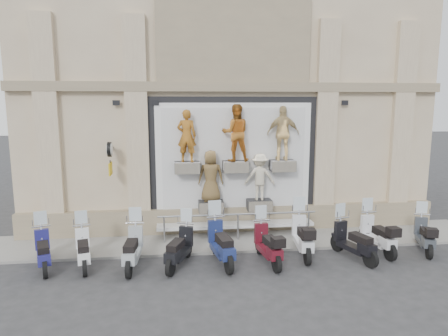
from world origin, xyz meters
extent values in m
plane|color=#2E2E31|center=(0.00, 0.00, 0.00)|extent=(90.00, 90.00, 0.00)
cube|color=gray|center=(0.00, 2.10, 0.04)|extent=(16.00, 2.20, 0.08)
cube|color=black|center=(0.00, 2.96, 2.40)|extent=(5.60, 0.10, 4.30)
cube|color=white|center=(0.00, 2.90, 2.40)|extent=(5.10, 0.06, 3.90)
cube|color=white|center=(0.00, 2.86, 2.40)|extent=(4.70, 0.04, 3.60)
cube|color=white|center=(0.00, 2.55, 0.42)|extent=(5.10, 0.75, 0.10)
cube|color=#28282B|center=(-1.55, 2.59, 2.33)|extent=(0.80, 0.50, 0.35)
imported|color=#B66D20|center=(-1.55, 2.59, 3.33)|extent=(0.67, 0.51, 1.65)
cube|color=#28282B|center=(0.00, 2.59, 2.33)|extent=(0.80, 0.50, 0.35)
imported|color=#98591D|center=(0.00, 2.59, 3.40)|extent=(0.90, 0.72, 1.81)
cube|color=#28282B|center=(1.55, 2.59, 2.33)|extent=(0.80, 0.50, 0.35)
imported|color=#DDC182|center=(1.55, 2.59, 3.38)|extent=(1.07, 0.54, 1.76)
cube|color=#28282B|center=(-0.80, 2.59, 1.02)|extent=(0.80, 0.50, 0.35)
imported|color=brown|center=(-0.80, 2.59, 2.03)|extent=(0.84, 0.57, 1.67)
cube|color=#28282B|center=(0.80, 2.59, 1.02)|extent=(0.80, 0.50, 0.35)
imported|color=beige|center=(0.80, 2.59, 1.97)|extent=(1.06, 0.70, 1.53)
cube|color=black|center=(-3.90, 2.72, 2.95)|extent=(0.06, 0.56, 0.06)
cylinder|color=black|center=(-3.90, 2.45, 2.95)|extent=(0.10, 0.46, 0.46)
cube|color=gold|center=(-3.90, 2.45, 2.35)|extent=(0.04, 0.50, 0.38)
camera|label=1|loc=(-1.89, -9.94, 4.39)|focal=32.00mm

